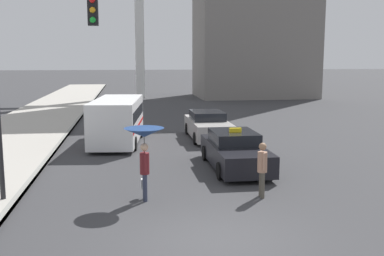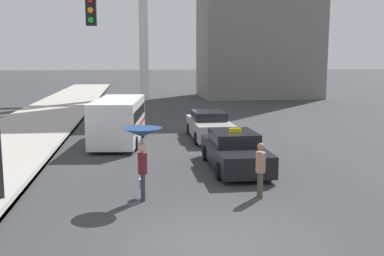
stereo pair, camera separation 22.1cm
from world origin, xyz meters
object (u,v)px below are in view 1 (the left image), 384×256
at_px(taxi, 235,151).
at_px(pedestrian_with_umbrella, 144,140).
at_px(sedan_red, 208,126).
at_px(traffic_light, 35,55).
at_px(ambulance_van, 117,119).
at_px(pedestrian_man, 262,166).

relative_size(taxi, pedestrian_with_umbrella, 2.23).
xyz_separation_m(sedan_red, pedestrian_with_umbrella, (-3.59, -9.66, 1.11)).
bearing_deg(sedan_red, traffic_light, 55.35).
bearing_deg(sedan_red, ambulance_van, 9.13).
distance_m(ambulance_van, pedestrian_with_umbrella, 9.00).
relative_size(sedan_red, ambulance_van, 0.82).
bearing_deg(pedestrian_with_umbrella, taxi, -46.77).
relative_size(taxi, sedan_red, 0.99).
bearing_deg(taxi, pedestrian_with_umbrella, 44.31).
bearing_deg(pedestrian_man, pedestrian_with_umbrella, -89.64).
height_order(sedan_red, pedestrian_man, pedestrian_man).
xyz_separation_m(taxi, pedestrian_man, (-0.05, -3.58, 0.31)).
distance_m(pedestrian_man, traffic_light, 7.10).
height_order(taxi, pedestrian_with_umbrella, pedestrian_with_umbrella).
bearing_deg(ambulance_van, pedestrian_with_umbrella, 102.42).
distance_m(taxi, pedestrian_man, 3.59).
xyz_separation_m(pedestrian_man, traffic_light, (-6.33, 0.45, 3.19)).
distance_m(pedestrian_with_umbrella, pedestrian_man, 3.52).
xyz_separation_m(ambulance_van, pedestrian_man, (4.35, -9.13, -0.25)).
distance_m(taxi, pedestrian_with_umbrella, 4.97).
relative_size(pedestrian_with_umbrella, traffic_light, 0.35).
height_order(pedestrian_with_umbrella, pedestrian_man, pedestrian_with_umbrella).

